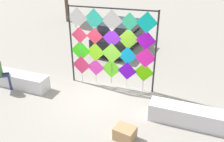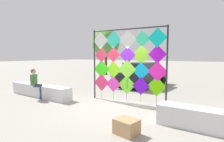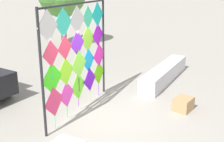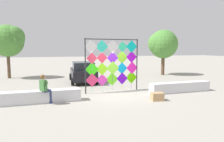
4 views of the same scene
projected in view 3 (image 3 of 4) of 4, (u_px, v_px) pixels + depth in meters
ground at (103, 118)px, 8.47m from camera, size 120.00×120.00×0.00m
plaza_ledge_right at (165, 73)px, 11.60m from camera, size 4.00×0.64×0.61m
kite_display_rack at (78, 52)px, 8.45m from camera, size 3.55×0.32×3.33m
cardboard_box_large at (183, 104)px, 8.94m from camera, size 0.68×0.59×0.41m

